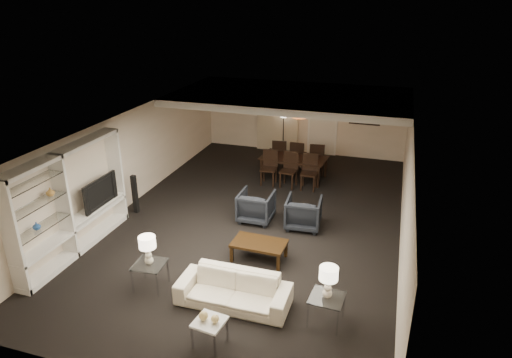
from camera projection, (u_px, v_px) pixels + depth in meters
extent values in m
plane|color=black|center=(256.00, 219.00, 11.54)|extent=(11.00, 11.00, 0.00)
cube|color=silver|center=(256.00, 123.00, 10.58)|extent=(7.00, 11.00, 0.02)
cube|color=beige|center=(303.00, 118.00, 15.91)|extent=(7.00, 0.02, 2.50)
cube|color=beige|center=(135.00, 315.00, 6.21)|extent=(7.00, 0.02, 2.50)
cube|color=beige|center=(130.00, 159.00, 12.03)|extent=(0.02, 11.00, 2.50)
cube|color=beige|center=(407.00, 191.00, 10.09)|extent=(0.02, 11.00, 2.50)
cube|color=silver|center=(291.00, 97.00, 13.71)|extent=(7.00, 4.00, 0.20)
cube|color=beige|center=(278.00, 118.00, 16.11)|extent=(1.50, 0.12, 2.40)
cube|color=silver|center=(323.00, 125.00, 15.77)|extent=(0.90, 0.05, 2.10)
cube|color=#142D38|center=(365.00, 114.00, 15.18)|extent=(0.95, 0.04, 0.65)
cylinder|color=#D8591E|center=(300.00, 113.00, 13.81)|extent=(0.52, 0.52, 0.24)
imported|color=beige|center=(233.00, 290.00, 8.30)|extent=(2.07, 0.82, 0.61)
imported|color=black|center=(256.00, 206.00, 11.35)|extent=(0.82, 0.85, 0.77)
imported|color=black|center=(303.00, 213.00, 11.01)|extent=(0.88, 0.90, 0.77)
sphere|color=tan|center=(203.00, 316.00, 7.27)|extent=(0.15, 0.15, 0.15)
sphere|color=#EACC7C|center=(215.00, 319.00, 7.21)|extent=(0.13, 0.13, 0.13)
imported|color=black|center=(96.00, 192.00, 10.45)|extent=(1.17, 0.15, 0.67)
imported|color=#24529E|center=(37.00, 226.00, 8.81)|extent=(0.15, 0.15, 0.16)
imported|color=#B07F3A|center=(50.00, 192.00, 9.06)|extent=(0.17, 0.17, 0.18)
cube|color=black|center=(135.00, 194.00, 11.72)|extent=(0.12, 0.12, 1.02)
imported|color=black|center=(293.00, 168.00, 13.91)|extent=(2.03, 1.23, 0.69)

